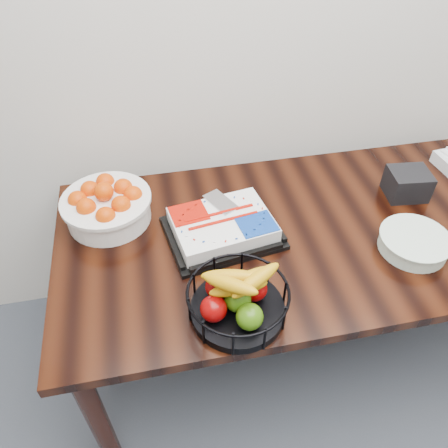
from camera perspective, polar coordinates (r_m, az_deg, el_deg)
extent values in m
plane|color=silver|center=(1.74, 7.10, 25.67)|extent=(5.00, 0.00, 5.00)
cube|color=black|center=(1.65, 10.28, -1.17)|extent=(1.80, 0.90, 0.04)
cylinder|color=black|center=(1.69, -16.22, -23.21)|extent=(0.07, 0.07, 0.71)
cylinder|color=black|center=(2.11, -16.08, -4.67)|extent=(0.07, 0.07, 0.71)
cylinder|color=black|center=(2.48, 24.32, 1.23)|extent=(0.07, 0.07, 0.71)
cube|color=black|center=(1.58, -0.22, -1.16)|extent=(0.44, 0.37, 0.02)
cube|color=white|center=(1.56, -0.22, -0.14)|extent=(0.38, 0.31, 0.06)
cube|color=#AC0F03|center=(1.57, -4.39, 1.86)|extent=(0.14, 0.13, 0.00)
cube|color=navy|center=(1.50, 4.13, -0.47)|extent=(0.14, 0.13, 0.00)
cube|color=silver|center=(1.60, 0.07, 2.89)|extent=(0.12, 0.15, 0.00)
cylinder|color=white|center=(1.67, -14.91, 1.91)|extent=(0.31, 0.31, 0.10)
cylinder|color=white|center=(1.65, -15.18, 3.08)|extent=(0.33, 0.33, 0.01)
cylinder|color=black|center=(1.36, 1.77, -11.13)|extent=(0.29, 0.29, 0.03)
torus|color=black|center=(1.29, 1.85, -8.89)|extent=(0.31, 0.31, 0.01)
cylinder|color=white|center=(1.66, 23.51, -2.34)|extent=(0.23, 0.23, 0.05)
cylinder|color=white|center=(1.64, 23.79, -1.62)|extent=(0.24, 0.24, 0.01)
cube|color=black|center=(1.87, 22.82, 4.88)|extent=(0.17, 0.15, 0.11)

